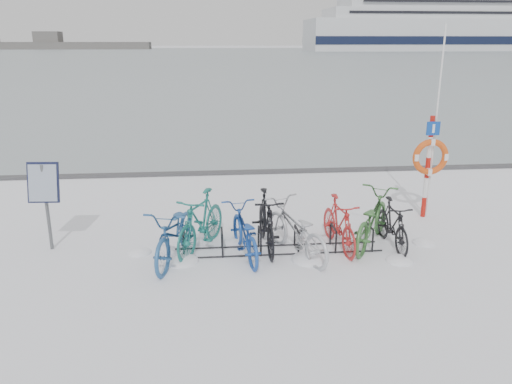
{
  "coord_description": "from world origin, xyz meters",
  "views": [
    {
      "loc": [
        -1.27,
        -8.84,
        3.89
      ],
      "look_at": [
        -0.37,
        0.6,
        1.02
      ],
      "focal_mm": 35.0,
      "sensor_mm": 36.0,
      "label": 1
    }
  ],
  "objects_px": {
    "bike_rack": "(278,242)",
    "info_board": "(44,188)",
    "cruise_ferry": "(479,18)",
    "lifebuoy_station": "(430,157)"
  },
  "relations": [
    {
      "from": "bike_rack",
      "to": "info_board",
      "type": "bearing_deg",
      "value": 173.72
    },
    {
      "from": "info_board",
      "to": "cruise_ferry",
      "type": "bearing_deg",
      "value": 63.95
    },
    {
      "from": "lifebuoy_station",
      "to": "cruise_ferry",
      "type": "height_order",
      "value": "cruise_ferry"
    },
    {
      "from": "bike_rack",
      "to": "cruise_ferry",
      "type": "relative_size",
      "value": 0.03
    },
    {
      "from": "bike_rack",
      "to": "cruise_ferry",
      "type": "distance_m",
      "value": 232.68
    },
    {
      "from": "lifebuoy_station",
      "to": "cruise_ferry",
      "type": "distance_m",
      "value": 229.5
    },
    {
      "from": "lifebuoy_station",
      "to": "cruise_ferry",
      "type": "bearing_deg",
      "value": 61.48
    },
    {
      "from": "info_board",
      "to": "lifebuoy_station",
      "type": "relative_size",
      "value": 0.41
    },
    {
      "from": "bike_rack",
      "to": "lifebuoy_station",
      "type": "xyz_separation_m",
      "value": [
        3.62,
        1.58,
        1.24
      ]
    },
    {
      "from": "cruise_ferry",
      "to": "bike_rack",
      "type": "bearing_deg",
      "value": -119.12
    }
  ]
}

